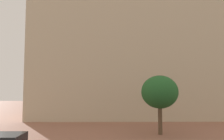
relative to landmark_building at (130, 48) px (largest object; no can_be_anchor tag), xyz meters
The scene contains 2 objects.
landmark_building is the anchor object (origin of this frame).
tree_curb_far 13.75m from the landmark_building, 84.61° to the right, with size 2.87×2.87×4.56m.
Camera 1 is at (-0.22, -3.60, 3.44)m, focal length 37.80 mm.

